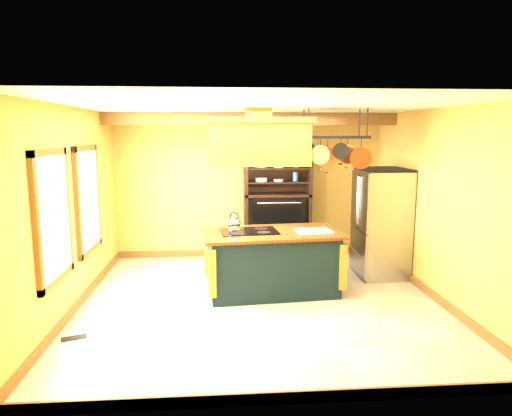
{
  "coord_description": "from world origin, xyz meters",
  "views": [
    {
      "loc": [
        -0.53,
        -6.13,
        2.35
      ],
      "look_at": [
        -0.03,
        0.3,
        1.29
      ],
      "focal_mm": 32.0,
      "sensor_mm": 36.0,
      "label": 1
    }
  ],
  "objects": [
    {
      "name": "floor",
      "position": [
        0.0,
        0.0,
        0.0
      ],
      "size": [
        5.0,
        5.0,
        0.0
      ],
      "primitive_type": "plane",
      "color": "beige",
      "rests_on": "ground"
    },
    {
      "name": "ceiling",
      "position": [
        0.0,
        0.0,
        2.7
      ],
      "size": [
        5.0,
        5.0,
        0.0
      ],
      "primitive_type": "plane",
      "rotation": [
        3.14,
        0.0,
        0.0
      ],
      "color": "white",
      "rests_on": "wall_back"
    },
    {
      "name": "wall_back",
      "position": [
        0.0,
        2.5,
        1.35
      ],
      "size": [
        5.0,
        0.02,
        2.7
      ],
      "primitive_type": "cube",
      "color": "gold",
      "rests_on": "floor"
    },
    {
      "name": "wall_front",
      "position": [
        0.0,
        -2.5,
        1.35
      ],
      "size": [
        5.0,
        0.02,
        2.7
      ],
      "primitive_type": "cube",
      "color": "gold",
      "rests_on": "floor"
    },
    {
      "name": "wall_left",
      "position": [
        -2.5,
        0.0,
        1.35
      ],
      "size": [
        0.02,
        5.0,
        2.7
      ],
      "primitive_type": "cube",
      "color": "gold",
      "rests_on": "floor"
    },
    {
      "name": "wall_right",
      "position": [
        2.5,
        0.0,
        1.35
      ],
      "size": [
        0.02,
        5.0,
        2.7
      ],
      "primitive_type": "cube",
      "color": "gold",
      "rests_on": "floor"
    },
    {
      "name": "ceiling_beam",
      "position": [
        0.0,
        1.7,
        2.59
      ],
      "size": [
        5.0,
        0.15,
        0.2
      ],
      "primitive_type": "cube",
      "color": "brown",
      "rests_on": "ceiling"
    },
    {
      "name": "window_near",
      "position": [
        -2.47,
        -0.8,
        1.4
      ],
      "size": [
        0.06,
        1.06,
        1.56
      ],
      "color": "brown",
      "rests_on": "wall_left"
    },
    {
      "name": "window_far",
      "position": [
        -2.47,
        0.6,
        1.4
      ],
      "size": [
        0.06,
        1.06,
        1.56
      ],
      "color": "brown",
      "rests_on": "wall_left"
    },
    {
      "name": "kitchen_island",
      "position": [
        0.21,
        0.4,
        0.47
      ],
      "size": [
        2.1,
        1.29,
        1.11
      ],
      "rotation": [
        0.0,
        0.0,
        0.09
      ],
      "color": "black",
      "rests_on": "floor"
    },
    {
      "name": "range_hood",
      "position": [
        0.01,
        0.4,
        2.25
      ],
      "size": [
        1.48,
        0.84,
        0.8
      ],
      "color": "#B47C2D",
      "rests_on": "ceiling"
    },
    {
      "name": "pot_rack",
      "position": [
        1.12,
        0.4,
        2.17
      ],
      "size": [
        1.02,
        0.46,
        0.86
      ],
      "color": "black",
      "rests_on": "ceiling"
    },
    {
      "name": "refrigerator",
      "position": [
        2.1,
        1.1,
        0.85
      ],
      "size": [
        0.76,
        0.9,
        1.75
      ],
      "color": "#999CA1",
      "rests_on": "floor"
    },
    {
      "name": "hutch",
      "position": [
        0.51,
        2.26,
        0.85
      ],
      "size": [
        1.23,
        0.56,
        2.17
      ],
      "color": "black",
      "rests_on": "floor"
    },
    {
      "name": "floor_register",
      "position": [
        -2.26,
        -1.0,
        0.01
      ],
      "size": [
        0.3,
        0.21,
        0.01
      ],
      "primitive_type": "cube",
      "rotation": [
        0.0,
        0.0,
        0.35
      ],
      "color": "black",
      "rests_on": "floor"
    }
  ]
}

